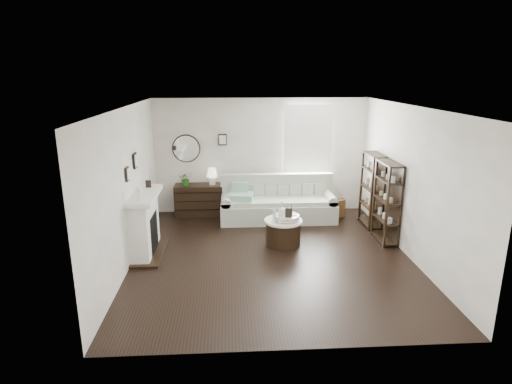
{
  "coord_description": "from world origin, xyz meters",
  "views": [
    {
      "loc": [
        -0.73,
        -7.2,
        3.25
      ],
      "look_at": [
        -0.24,
        0.8,
        1.01
      ],
      "focal_mm": 30.0,
      "sensor_mm": 36.0,
      "label": 1
    }
  ],
  "objects": [
    {
      "name": "card_frame_drum",
      "position": [
        0.23,
        0.37,
        0.61
      ],
      "size": [
        0.16,
        0.09,
        0.19
      ],
      "primitive_type": "cube",
      "rotation": [
        -0.21,
        0.0,
        0.24
      ],
      "color": "silver",
      "rests_on": "drum_table"
    },
    {
      "name": "sofa",
      "position": [
        0.33,
        2.08,
        0.33
      ],
      "size": [
        2.59,
        0.9,
        1.01
      ],
      "color": "#ADB5A1",
      "rests_on": "ground"
    },
    {
      "name": "drum_table",
      "position": [
        0.28,
        0.55,
        0.26
      ],
      "size": [
        0.74,
        0.74,
        0.51
      ],
      "rotation": [
        0.0,
        0.0,
        0.26
      ],
      "color": "black",
      "rests_on": "ground"
    },
    {
      "name": "fireplace",
      "position": [
        -2.32,
        0.3,
        0.54
      ],
      "size": [
        0.5,
        1.4,
        1.84
      ],
      "color": "white",
      "rests_on": "ground"
    },
    {
      "name": "card_frame_ped",
      "position": [
        0.35,
        0.39,
        0.7
      ],
      "size": [
        0.13,
        0.06,
        0.17
      ],
      "primitive_type": "cube",
      "rotation": [
        -0.21,
        0.0,
        -0.07
      ],
      "color": "black",
      "rests_on": "pedestal_table"
    },
    {
      "name": "dresser",
      "position": [
        -1.48,
        2.47,
        0.37
      ],
      "size": [
        1.11,
        0.48,
        0.74
      ],
      "color": "black",
      "rests_on": "ground"
    },
    {
      "name": "shelf_unit_near",
      "position": [
        2.33,
        0.65,
        0.8
      ],
      "size": [
        0.3,
        0.8,
        1.6
      ],
      "color": "black",
      "rests_on": "ground"
    },
    {
      "name": "room",
      "position": [
        0.73,
        2.7,
        1.6
      ],
      "size": [
        5.5,
        5.5,
        5.5
      ],
      "color": "black",
      "rests_on": "ground"
    },
    {
      "name": "shelf_unit_far",
      "position": [
        2.33,
        1.55,
        0.8
      ],
      "size": [
        0.3,
        0.8,
        1.6
      ],
      "color": "black",
      "rests_on": "ground"
    },
    {
      "name": "eiffel_drum",
      "position": [
        0.36,
        0.6,
        0.62
      ],
      "size": [
        0.12,
        0.12,
        0.21
      ],
      "primitive_type": null,
      "rotation": [
        0.0,
        0.0,
        -0.02
      ],
      "color": "black",
      "rests_on": "drum_table"
    },
    {
      "name": "suitcase",
      "position": [
        1.6,
        2.1,
        0.21
      ],
      "size": [
        0.66,
        0.42,
        0.42
      ],
      "primitive_type": "cube",
      "rotation": [
        0.0,
        0.0,
        0.37
      ],
      "color": "brown",
      "rests_on": "ground"
    },
    {
      "name": "pedestal_table",
      "position": [
        0.33,
        0.52,
        0.56
      ],
      "size": [
        0.51,
        0.51,
        0.62
      ],
      "rotation": [
        0.0,
        0.0,
        0.33
      ],
      "color": "silver",
      "rests_on": "ground"
    },
    {
      "name": "flask_ped",
      "position": [
        0.24,
        0.55,
        0.75
      ],
      "size": [
        0.15,
        0.15,
        0.28
      ],
      "primitive_type": null,
      "color": "silver",
      "rests_on": "pedestal_table"
    },
    {
      "name": "potted_plant",
      "position": [
        -1.76,
        2.42,
        0.9
      ],
      "size": [
        0.34,
        0.31,
        0.32
      ],
      "primitive_type": "imported",
      "rotation": [
        0.0,
        0.0,
        0.22
      ],
      "color": "#27601B",
      "rests_on": "dresser"
    },
    {
      "name": "eiffel_ped",
      "position": [
        0.43,
        0.56,
        0.71
      ],
      "size": [
        0.12,
        0.12,
        0.19
      ],
      "primitive_type": null,
      "rotation": [
        0.0,
        0.0,
        -0.13
      ],
      "color": "black",
      "rests_on": "pedestal_table"
    },
    {
      "name": "quilt",
      "position": [
        -0.51,
        1.95,
        0.59
      ],
      "size": [
        0.61,
        0.53,
        0.14
      ],
      "primitive_type": "cube",
      "rotation": [
        0.0,
        0.0,
        -0.15
      ],
      "color": "#227E56",
      "rests_on": "sofa"
    },
    {
      "name": "table_lamp",
      "position": [
        -1.16,
        2.47,
        0.93
      ],
      "size": [
        0.32,
        0.32,
        0.39
      ],
      "primitive_type": null,
      "rotation": [
        0.0,
        0.0,
        0.42
      ],
      "color": "white",
      "rests_on": "dresser"
    },
    {
      "name": "bottle_drum",
      "position": [
        0.09,
        0.47,
        0.66
      ],
      "size": [
        0.07,
        0.07,
        0.29
      ],
      "primitive_type": "cylinder",
      "color": "silver",
      "rests_on": "drum_table"
    }
  ]
}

